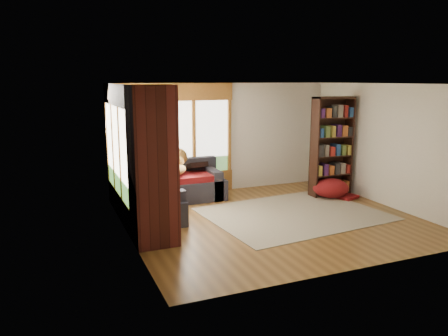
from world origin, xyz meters
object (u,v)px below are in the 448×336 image
object	(u,v)px
brick_chimney	(153,166)
sectional_sofa	(153,193)
dog_brindle	(138,179)
area_rug	(294,214)
bookshelf	(332,147)
pouf	(330,187)
dog_tan	(171,168)

from	to	relation	value
brick_chimney	sectional_sofa	size ratio (longest dim) A/B	1.18
brick_chimney	dog_brindle	size ratio (longest dim) A/B	3.38
area_rug	dog_brindle	xyz separation A→B (m)	(-2.90, 1.21, 0.72)
sectional_sofa	bookshelf	distance (m)	4.22
brick_chimney	sectional_sofa	distance (m)	2.32
bookshelf	pouf	distance (m)	0.94
sectional_sofa	area_rug	bearing A→B (deg)	-29.35
brick_chimney	sectional_sofa	bearing A→B (deg)	77.71
sectional_sofa	bookshelf	size ratio (longest dim) A/B	0.96
brick_chimney	bookshelf	size ratio (longest dim) A/B	1.13
sectional_sofa	dog_tan	xyz separation A→B (m)	(0.45, 0.11, 0.50)
sectional_sofa	dog_tan	world-z (taller)	dog_tan
bookshelf	dog_tan	world-z (taller)	bookshelf
sectional_sofa	area_rug	world-z (taller)	sectional_sofa
sectional_sofa	area_rug	xyz separation A→B (m)	(2.53, -1.58, -0.30)
area_rug	dog_brindle	bearing A→B (deg)	157.37
bookshelf	dog_tan	size ratio (longest dim) A/B	2.15
dog_tan	dog_brindle	xyz separation A→B (m)	(-0.82, -0.47, -0.07)
sectional_sofa	dog_brindle	xyz separation A→B (m)	(-0.37, -0.37, 0.43)
pouf	bookshelf	bearing A→B (deg)	57.23
area_rug	dog_tan	bearing A→B (deg)	141.01
brick_chimney	area_rug	world-z (taller)	brick_chimney
brick_chimney	area_rug	xyz separation A→B (m)	(2.97, 0.47, -1.29)
pouf	brick_chimney	bearing A→B (deg)	-164.08
dog_brindle	bookshelf	bearing A→B (deg)	-79.35
pouf	dog_brindle	size ratio (longest dim) A/B	1.07
area_rug	bookshelf	size ratio (longest dim) A/B	1.48
area_rug	bookshelf	world-z (taller)	bookshelf
area_rug	pouf	size ratio (longest dim) A/B	4.15
sectional_sofa	pouf	distance (m)	4.06
brick_chimney	sectional_sofa	xyz separation A→B (m)	(0.45, 2.05, -1.00)
dog_brindle	brick_chimney	bearing A→B (deg)	-168.73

